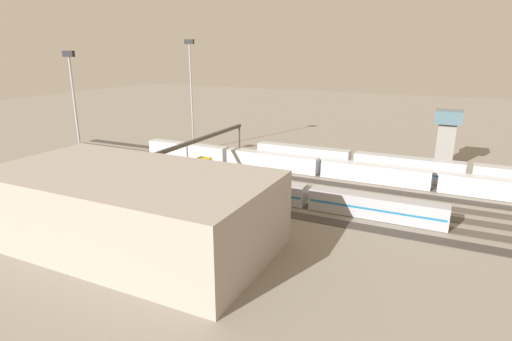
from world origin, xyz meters
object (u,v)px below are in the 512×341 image
object	(u,v)px
train_on_track_0	(407,168)
signal_gantry	(204,141)
train_on_track_5	(308,196)
train_on_track_4	(214,173)
train_on_track_1	(320,167)
light_mast_1	(74,101)
control_tower	(447,134)
light_mast_0	(191,83)
maintenance_shed	(130,208)

from	to	relation	value
train_on_track_0	signal_gantry	distance (m)	45.59
train_on_track_5	signal_gantry	size ratio (longest dim) A/B	1.35
train_on_track_4	signal_gantry	bearing A→B (deg)	-42.42
train_on_track_1	light_mast_1	bearing A→B (deg)	31.74
train_on_track_5	train_on_track_0	distance (m)	28.79
train_on_track_1	train_on_track_0	size ratio (longest dim) A/B	1.34
signal_gantry	control_tower	distance (m)	57.94
train_on_track_5	train_on_track_1	distance (m)	20.38
train_on_track_0	train_on_track_4	bearing A→B (deg)	28.21
train_on_track_5	train_on_track_0	xyz separation A→B (m)	(-14.26, -25.00, 0.58)
light_mast_0	train_on_track_0	bearing A→B (deg)	177.51
train_on_track_1	light_mast_1	world-z (taller)	light_mast_1
train_on_track_5	signal_gantry	xyz separation A→B (m)	(28.49, -10.00, 5.64)
train_on_track_0	light_mast_1	bearing A→B (deg)	27.41
train_on_track_0	light_mast_0	bearing A→B (deg)	-2.49
train_on_track_1	control_tower	xyz separation A→B (m)	(-25.05, -19.92, 6.06)
train_on_track_0	light_mast_1	world-z (taller)	light_mast_1
light_mast_1	control_tower	distance (m)	84.49
train_on_track_4	control_tower	bearing A→B (deg)	-141.66
train_on_track_5	light_mast_0	size ratio (longest dim) A/B	1.56
train_on_track_5	light_mast_0	bearing A→B (deg)	-32.39
train_on_track_1	control_tower	distance (m)	32.58
train_on_track_4	control_tower	xyz separation A→B (m)	(-44.15, -34.92, 5.93)
signal_gantry	maintenance_shed	bearing A→B (deg)	105.41
train_on_track_4	control_tower	world-z (taller)	control_tower
train_on_track_0	train_on_track_5	bearing A→B (deg)	60.29
train_on_track_5	train_on_track_4	world-z (taller)	train_on_track_4
train_on_track_5	train_on_track_1	world-z (taller)	same
light_mast_0	control_tower	xyz separation A→B (m)	(-64.48, -12.41, -10.89)
train_on_track_4	maintenance_shed	world-z (taller)	maintenance_shed
light_mast_1	control_tower	xyz separation A→B (m)	(-69.36, -47.32, -9.41)
maintenance_shed	light_mast_1	bearing A→B (deg)	-31.17
signal_gantry	control_tower	xyz separation A→B (m)	(-49.62, -29.92, 0.43)
train_on_track_1	light_mast_0	bearing A→B (deg)	-10.77
train_on_track_5	control_tower	world-z (taller)	control_tower
light_mast_1	train_on_track_1	bearing A→B (deg)	-148.26
train_on_track_5	train_on_track_0	size ratio (longest dim) A/B	0.66
train_on_track_4	light_mast_0	world-z (taller)	light_mast_0
train_on_track_0	maintenance_shed	size ratio (longest dim) A/B	1.71
light_mast_1	maintenance_shed	size ratio (longest dim) A/B	0.66
train_on_track_5	train_on_track_4	xyz separation A→B (m)	(23.01, -5.00, 0.14)
train_on_track_0	train_on_track_4	distance (m)	42.31
light_mast_1	control_tower	size ratio (longest dim) A/B	1.98
light_mast_0	signal_gantry	world-z (taller)	light_mast_0
train_on_track_0	signal_gantry	bearing A→B (deg)	19.33
train_on_track_0	train_on_track_4	xyz separation A→B (m)	(37.28, 20.00, -0.44)
light_mast_0	signal_gantry	bearing A→B (deg)	130.33
train_on_track_0	light_mast_0	world-z (taller)	light_mast_0
light_mast_1	signal_gantry	distance (m)	28.09
signal_gantry	maintenance_shed	size ratio (longest dim) A/B	0.84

